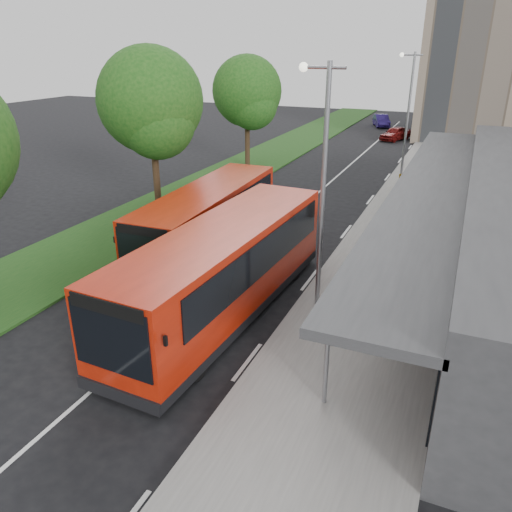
{
  "coord_description": "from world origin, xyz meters",
  "views": [
    {
      "loc": [
        8.36,
        -13.14,
        8.58
      ],
      "look_at": [
        1.8,
        2.14,
        1.5
      ],
      "focal_mm": 35.0,
      "sensor_mm": 36.0,
      "label": 1
    }
  ],
  "objects_px": {
    "bollard": "(400,182)",
    "car_near": "(395,133)",
    "tree_mid": "(151,108)",
    "litter_bin": "(396,219)",
    "tree_far": "(247,96)",
    "car_far": "(381,121)",
    "lamp_post_near": "(321,176)",
    "bus_second": "(209,220)",
    "bus_main": "(224,270)",
    "lamp_post_far": "(407,108)"
  },
  "relations": [
    {
      "from": "car_near",
      "to": "car_far",
      "type": "xyz_separation_m",
      "value": [
        -2.82,
        8.26,
        0.01
      ]
    },
    {
      "from": "bus_second",
      "to": "litter_bin",
      "type": "relative_size",
      "value": 10.56
    },
    {
      "from": "lamp_post_far",
      "to": "car_far",
      "type": "xyz_separation_m",
      "value": [
        -5.49,
        23.32,
        -4.06
      ]
    },
    {
      "from": "bus_main",
      "to": "bollard",
      "type": "height_order",
      "value": "bus_main"
    },
    {
      "from": "car_near",
      "to": "bollard",
      "type": "bearing_deg",
      "value": -57.8
    },
    {
      "from": "bus_second",
      "to": "tree_far",
      "type": "bearing_deg",
      "value": 106.42
    },
    {
      "from": "bus_second",
      "to": "bollard",
      "type": "distance_m",
      "value": 14.84
    },
    {
      "from": "tree_far",
      "to": "bollard",
      "type": "bearing_deg",
      "value": -12.47
    },
    {
      "from": "tree_mid",
      "to": "tree_far",
      "type": "xyz_separation_m",
      "value": [
        0.0,
        12.0,
        -0.42
      ]
    },
    {
      "from": "lamp_post_near",
      "to": "bus_second",
      "type": "relative_size",
      "value": 0.78
    },
    {
      "from": "lamp_post_near",
      "to": "car_near",
      "type": "distance_m",
      "value": 35.39
    },
    {
      "from": "bus_main",
      "to": "litter_bin",
      "type": "xyz_separation_m",
      "value": [
        4.1,
        10.68,
        -0.98
      ]
    },
    {
      "from": "lamp_post_near",
      "to": "litter_bin",
      "type": "bearing_deg",
      "value": 81.34
    },
    {
      "from": "tree_mid",
      "to": "car_far",
      "type": "xyz_separation_m",
      "value": [
        5.64,
        36.27,
        -4.93
      ]
    },
    {
      "from": "bus_main",
      "to": "bollard",
      "type": "relative_size",
      "value": 11.36
    },
    {
      "from": "tree_far",
      "to": "lamp_post_near",
      "type": "distance_m",
      "value": 22.07
    },
    {
      "from": "tree_mid",
      "to": "bus_main",
      "type": "height_order",
      "value": "tree_mid"
    },
    {
      "from": "lamp_post_near",
      "to": "car_near",
      "type": "relative_size",
      "value": 2.11
    },
    {
      "from": "tree_mid",
      "to": "car_near",
      "type": "xyz_separation_m",
      "value": [
        8.46,
        28.0,
        -4.94
      ]
    },
    {
      "from": "bus_second",
      "to": "car_near",
      "type": "xyz_separation_m",
      "value": [
        3.19,
        31.96,
        -0.82
      ]
    },
    {
      "from": "bollard",
      "to": "car_near",
      "type": "bearing_deg",
      "value": 99.58
    },
    {
      "from": "bus_second",
      "to": "litter_bin",
      "type": "bearing_deg",
      "value": 37.54
    },
    {
      "from": "lamp_post_near",
      "to": "car_far",
      "type": "relative_size",
      "value": 2.02
    },
    {
      "from": "tree_mid",
      "to": "lamp_post_far",
      "type": "distance_m",
      "value": 17.09
    },
    {
      "from": "lamp_post_far",
      "to": "bus_main",
      "type": "xyz_separation_m",
      "value": [
        -2.72,
        -21.64,
        -3.11
      ]
    },
    {
      "from": "tree_mid",
      "to": "car_far",
      "type": "relative_size",
      "value": 2.18
    },
    {
      "from": "lamp_post_near",
      "to": "bollard",
      "type": "bearing_deg",
      "value": 88.38
    },
    {
      "from": "bus_main",
      "to": "car_near",
      "type": "relative_size",
      "value": 2.96
    },
    {
      "from": "bus_main",
      "to": "bus_second",
      "type": "distance_m",
      "value": 5.68
    },
    {
      "from": "litter_bin",
      "to": "car_near",
      "type": "distance_m",
      "value": 26.33
    },
    {
      "from": "litter_bin",
      "to": "tree_mid",
      "type": "bearing_deg",
      "value": -170.99
    },
    {
      "from": "bus_second",
      "to": "litter_bin",
      "type": "distance_m",
      "value": 9.4
    },
    {
      "from": "bus_second",
      "to": "bollard",
      "type": "height_order",
      "value": "bus_second"
    },
    {
      "from": "lamp_post_near",
      "to": "bus_second",
      "type": "distance_m",
      "value": 7.38
    },
    {
      "from": "tree_far",
      "to": "tree_mid",
      "type": "bearing_deg",
      "value": -90.0
    },
    {
      "from": "car_far",
      "to": "tree_far",
      "type": "bearing_deg",
      "value": -122.81
    },
    {
      "from": "tree_mid",
      "to": "bus_second",
      "type": "relative_size",
      "value": 0.85
    },
    {
      "from": "bollard",
      "to": "car_near",
      "type": "height_order",
      "value": "car_near"
    },
    {
      "from": "tree_far",
      "to": "car_near",
      "type": "xyz_separation_m",
      "value": [
        8.46,
        16.0,
        -4.52
      ]
    },
    {
      "from": "litter_bin",
      "to": "bollard",
      "type": "bearing_deg",
      "value": 96.97
    },
    {
      "from": "bus_main",
      "to": "litter_bin",
      "type": "height_order",
      "value": "bus_main"
    },
    {
      "from": "tree_mid",
      "to": "bollard",
      "type": "xyz_separation_m",
      "value": [
        11.59,
        9.44,
        -4.94
      ]
    },
    {
      "from": "tree_mid",
      "to": "litter_bin",
      "type": "xyz_separation_m",
      "value": [
        12.5,
        1.98,
        -4.95
      ]
    },
    {
      "from": "litter_bin",
      "to": "car_far",
      "type": "relative_size",
      "value": 0.24
    },
    {
      "from": "lamp_post_far",
      "to": "bollard",
      "type": "height_order",
      "value": "lamp_post_far"
    },
    {
      "from": "bus_main",
      "to": "car_near",
      "type": "height_order",
      "value": "bus_main"
    },
    {
      "from": "lamp_post_far",
      "to": "bus_main",
      "type": "distance_m",
      "value": 22.03
    },
    {
      "from": "lamp_post_far",
      "to": "bollard",
      "type": "relative_size",
      "value": 8.11
    },
    {
      "from": "tree_far",
      "to": "car_far",
      "type": "height_order",
      "value": "tree_far"
    },
    {
      "from": "car_far",
      "to": "lamp_post_far",
      "type": "bearing_deg",
      "value": -96.48
    }
  ]
}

